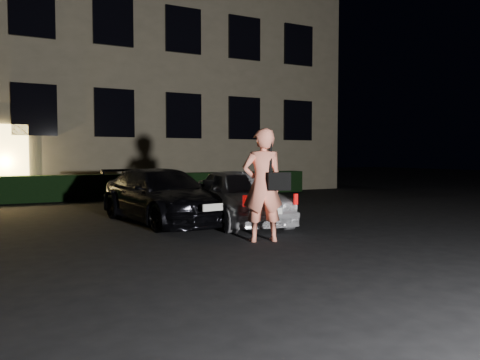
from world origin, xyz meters
TOP-DOWN VIEW (x-y plane):
  - ground at (0.00, 0.00)m, footprint 80.00×80.00m
  - building at (-0.00, 14.99)m, footprint 20.00×8.11m
  - hedge at (0.00, 10.50)m, footprint 15.00×0.70m
  - sedan at (-0.42, 4.25)m, footprint 2.24×4.32m
  - hatch at (1.03, 3.25)m, footprint 1.93×3.77m
  - man at (0.40, 1.14)m, footprint 0.82×0.65m

SIDE VIEW (x-z plane):
  - ground at x=0.00m, z-range 0.00..0.00m
  - hedge at x=0.00m, z-range 0.00..0.85m
  - sedan at x=-0.42m, z-range 0.00..1.19m
  - hatch at x=1.03m, z-range 0.00..1.23m
  - man at x=0.40m, z-range 0.00..1.97m
  - building at x=0.00m, z-range 0.00..12.00m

